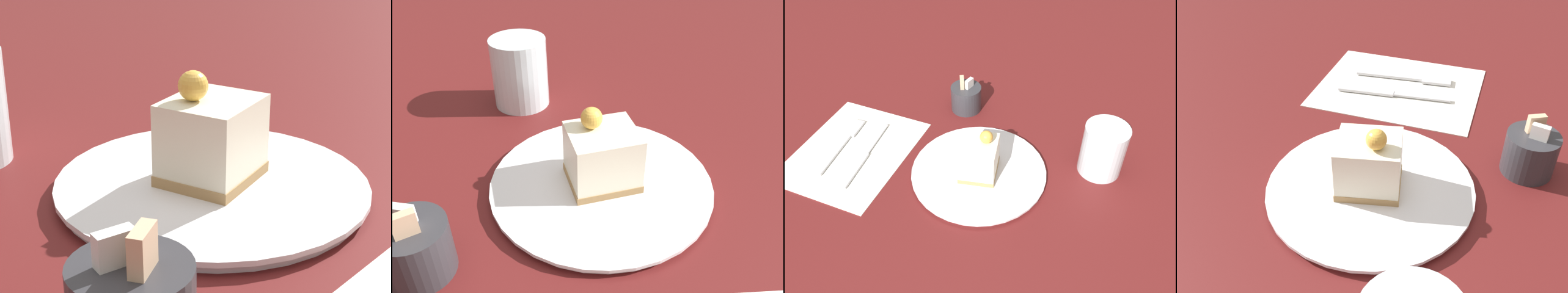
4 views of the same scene
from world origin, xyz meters
The scene contains 8 objects.
ground_plane centered at (0.00, 0.00, 0.00)m, with size 4.00×4.00×0.00m, color #5B1919.
plate centered at (0.03, -0.03, 0.01)m, with size 0.24×0.24×0.01m.
cake_slice centered at (0.03, -0.03, 0.04)m, with size 0.07×0.07×0.08m.
napkin centered at (-0.21, -0.03, 0.00)m, with size 0.24×0.28×0.00m.
fork centered at (-0.24, -0.01, 0.01)m, with size 0.03×0.16×0.00m.
knife centered at (-0.19, -0.05, 0.01)m, with size 0.02×0.17×0.00m.
sugar_bowl centered at (-0.04, 0.15, 0.03)m, with size 0.06×0.06×0.07m.
drinking_glass centered at (0.23, 0.03, 0.05)m, with size 0.08×0.08×0.09m.
Camera 3 is at (0.15, -0.55, 0.56)m, focal length 40.00 mm.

